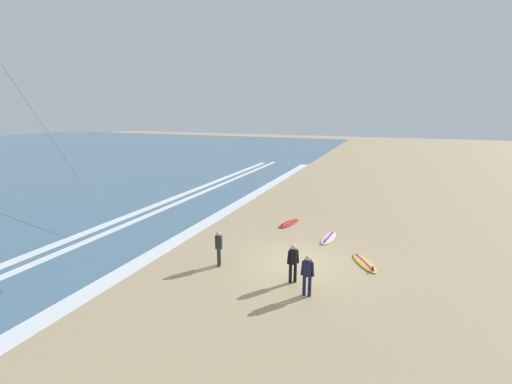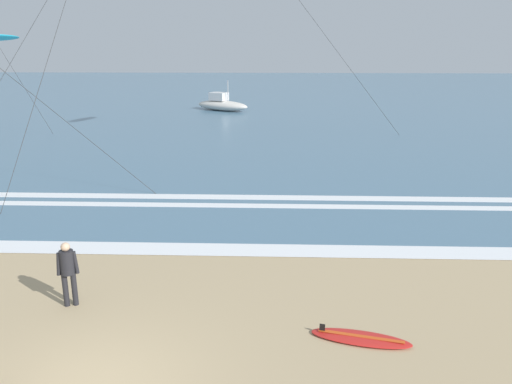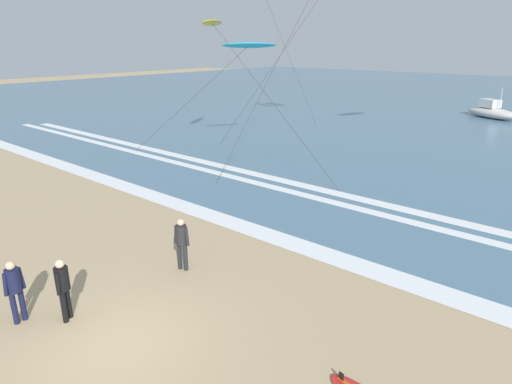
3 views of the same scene
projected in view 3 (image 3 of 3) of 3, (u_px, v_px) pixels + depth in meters
ground_plane at (116, 344)px, 9.71m from camera, size 160.00×160.00×0.00m
wave_foam_shoreline at (289, 242)px, 14.64m from camera, size 57.07×0.96×0.01m
wave_foam_mid_break at (347, 206)px, 17.90m from camera, size 58.90×0.52×0.01m
wave_foam_outer_break at (357, 198)px, 18.78m from camera, size 56.77×0.65×0.01m
surfer_foreground_main at (63, 284)px, 10.28m from camera, size 0.36×0.47×1.60m
surfer_mid_group at (182, 240)px, 12.63m from camera, size 0.51×0.32×1.60m
surfer_right_near at (14, 286)px, 10.21m from camera, size 0.32×0.51×1.60m
kite_cyan_low_near at (249, 46)px, 24.66m from camera, size 6.82×5.84×6.41m
kite_yellow_high_left at (213, 24)px, 24.40m from camera, size 10.71×3.38×7.59m
offshore_boat at (492, 112)px, 38.65m from camera, size 5.38×4.00×2.70m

